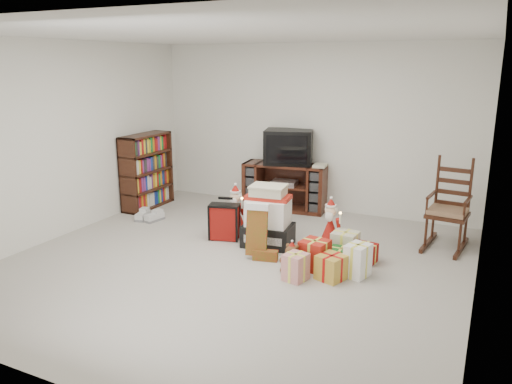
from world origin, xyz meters
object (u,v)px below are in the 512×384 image
gift_cluster (336,257)px  mrs_claus_figurine (236,214)px  teddy_bear (292,260)px  santa_figurine (330,229)px  sneaker_pair (149,216)px  red_suitcase (224,222)px  tv_stand (285,187)px  gift_pile (268,220)px  crt_television (289,147)px  rocking_chair (448,216)px  bookshelf (147,172)px

gift_cluster → mrs_claus_figurine: bearing=158.6°
teddy_bear → santa_figurine: bearing=80.3°
teddy_bear → santa_figurine: 0.89m
mrs_claus_figurine → sneaker_pair: (-1.39, -0.08, -0.20)m
red_suitcase → santa_figurine: santa_figurine is taller
tv_stand → gift_pile: gift_pile is taller
tv_stand → gift_pile: 1.61m
tv_stand → teddy_bear: size_ratio=4.14×
gift_pile → gift_cluster: size_ratio=0.64×
mrs_claus_figurine → santa_figurine: bearing=-0.8°
gift_cluster → crt_television: bearing=125.2°
mrs_claus_figurine → crt_television: (0.22, 1.31, 0.72)m
gift_pile → gift_cluster: gift_pile is taller
teddy_bear → crt_television: crt_television is taller
gift_pile → teddy_bear: (0.57, -0.63, -0.19)m
gift_cluster → rocking_chair: bearing=51.7°
bookshelf → red_suitcase: bookshelf is taller
santa_figurine → mrs_claus_figurine: size_ratio=0.96×
tv_stand → gift_pile: size_ratio=1.73×
tv_stand → teddy_bear: 2.41m
gift_pile → bookshelf: bearing=156.1°
red_suitcase → crt_television: crt_television is taller
teddy_bear → gift_pile: bearing=132.4°
santa_figurine → crt_television: size_ratio=0.78×
mrs_claus_figurine → crt_television: 1.51m
mrs_claus_figurine → gift_cluster: 1.70m
mrs_claus_figurine → crt_television: crt_television is taller
bookshelf → gift_pile: size_ratio=1.53×
santa_figurine → crt_television: crt_television is taller
red_suitcase → mrs_claus_figurine: 0.32m
tv_stand → gift_pile: bearing=-80.9°
bookshelf → red_suitcase: size_ratio=2.11×
tv_stand → red_suitcase: (-0.17, -1.60, -0.12)m
bookshelf → teddy_bear: bookshelf is taller
santa_figurine → mrs_claus_figurine: mrs_claus_figurine is taller
rocking_chair → santa_figurine: bearing=-145.3°
tv_stand → gift_cluster: size_ratio=1.11×
rocking_chair → teddy_bear: rocking_chair is taller
rocking_chair → mrs_claus_figurine: size_ratio=1.74×
red_suitcase → rocking_chair: bearing=5.2°
teddy_bear → bookshelf: bearing=155.3°
red_suitcase → sneaker_pair: 1.42m
teddy_bear → gift_cluster: size_ratio=0.27×
teddy_bear → santa_figurine: santa_figurine is taller
gift_cluster → crt_television: 2.51m
red_suitcase → santa_figurine: 1.35m
gift_pile → crt_television: 1.75m
red_suitcase → santa_figurine: (1.31, 0.30, 0.01)m
red_suitcase → bookshelf: bearing=140.7°
tv_stand → gift_cluster: bearing=-59.8°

